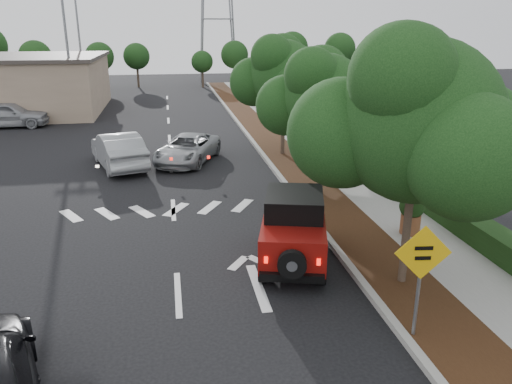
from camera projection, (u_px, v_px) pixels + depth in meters
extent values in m
plane|color=black|center=(178.00, 294.00, 12.21)|extent=(120.00, 120.00, 0.00)
cube|color=#9E9B93|center=(267.00, 160.00, 24.15)|extent=(0.20, 70.00, 0.15)
cube|color=black|center=(287.00, 159.00, 24.32)|extent=(1.80, 70.00, 0.12)
cube|color=gray|center=(324.00, 158.00, 24.64)|extent=(2.00, 70.00, 0.12)
cube|color=black|center=(352.00, 150.00, 24.76)|extent=(0.80, 70.00, 0.80)
cylinder|color=black|center=(270.00, 232.00, 14.92)|extent=(0.44, 0.78, 0.74)
cylinder|color=black|center=(318.00, 234.00, 14.79)|extent=(0.44, 0.78, 0.74)
cylinder|color=black|center=(264.00, 268.00, 12.72)|extent=(0.44, 0.78, 0.74)
cylinder|color=black|center=(321.00, 270.00, 12.60)|extent=(0.44, 0.78, 0.74)
cube|color=maroon|center=(294.00, 233.00, 13.60)|extent=(2.50, 3.73, 0.92)
cube|color=black|center=(294.00, 203.00, 13.62)|extent=(1.97, 2.22, 0.59)
cube|color=maroon|center=(294.00, 218.00, 14.85)|extent=(1.66, 1.31, 0.76)
cube|color=black|center=(292.00, 278.00, 12.04)|extent=(1.57, 0.57, 0.20)
cylinder|color=black|center=(292.00, 264.00, 11.79)|extent=(0.73, 0.38, 0.70)
cube|color=#FF190C|center=(266.00, 260.00, 12.02)|extent=(0.10, 0.06, 0.17)
cube|color=#FF190C|center=(319.00, 262.00, 11.91)|extent=(0.10, 0.06, 0.17)
imported|color=#94969B|center=(187.00, 149.00, 23.91)|extent=(3.79, 5.14, 1.30)
imported|color=#9DA1A5|center=(118.00, 150.00, 23.02)|extent=(3.05, 5.18, 1.61)
imported|color=#9A9CA1|center=(8.00, 115.00, 32.08)|extent=(4.89, 1.99, 1.66)
cylinder|color=slate|center=(419.00, 286.00, 10.06)|extent=(0.08, 0.08, 2.25)
cube|color=#E9B00C|center=(423.00, 253.00, 9.80)|extent=(1.14, 0.17, 1.15)
cube|color=black|center=(424.00, 248.00, 9.74)|extent=(0.36, 0.06, 0.08)
cube|color=black|center=(423.00, 258.00, 9.81)|extent=(0.32, 0.05, 0.08)
cylinder|color=brown|center=(410.00, 224.00, 15.40)|extent=(0.65, 0.65, 0.61)
sphere|color=black|center=(412.00, 206.00, 15.21)|extent=(0.76, 0.76, 0.76)
imported|color=black|center=(412.00, 203.00, 15.18)|extent=(0.69, 0.61, 0.72)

